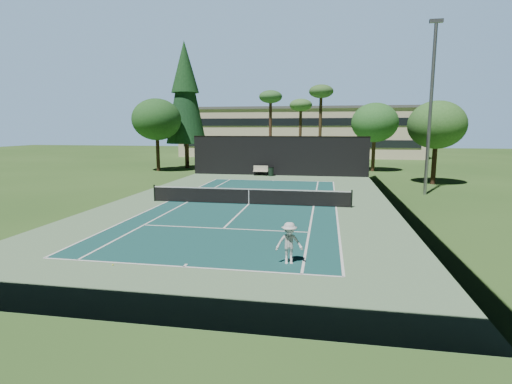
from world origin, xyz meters
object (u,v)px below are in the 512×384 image
at_px(tennis_ball_a, 113,265).
at_px(tennis_ball_c, 268,198).
at_px(tennis_net, 249,196).
at_px(park_bench, 261,170).
at_px(tennis_ball_d, 184,188).
at_px(trash_bin, 271,171).
at_px(tennis_ball_b, 212,197).
at_px(player, 289,243).

bearing_deg(tennis_ball_a, tennis_ball_c, 76.65).
bearing_deg(tennis_net, park_bench, 96.63).
bearing_deg(tennis_ball_d, tennis_ball_a, -77.56).
bearing_deg(tennis_net, tennis_ball_a, -101.76).
height_order(tennis_ball_a, tennis_ball_d, tennis_ball_d).
height_order(tennis_net, trash_bin, tennis_net).
bearing_deg(tennis_ball_b, tennis_net, -32.28).
relative_size(tennis_net, tennis_ball_a, 212.82).
bearing_deg(tennis_ball_c, tennis_net, -111.32).
bearing_deg(tennis_ball_a, park_bench, 88.51).
xyz_separation_m(player, park_bench, (-5.40, 26.40, -0.21)).
height_order(player, trash_bin, player).
bearing_deg(tennis_ball_c, park_bench, 101.59).
bearing_deg(tennis_ball_b, tennis_ball_c, 6.67).
height_order(player, tennis_ball_c, player).
xyz_separation_m(tennis_net, tennis_ball_c, (0.91, 2.32, -0.52)).
xyz_separation_m(tennis_ball_a, park_bench, (0.72, 27.72, 0.52)).
bearing_deg(tennis_ball_a, player, 12.14).
bearing_deg(player, park_bench, 91.27).
height_order(tennis_ball_c, trash_bin, trash_bin).
bearing_deg(player, tennis_ball_a, -178.15).
bearing_deg(trash_bin, tennis_net, -87.37).
relative_size(player, park_bench, 1.01).
bearing_deg(player, tennis_ball_d, 111.09).
distance_m(player, tennis_ball_d, 19.31).
relative_size(player, tennis_ball_d, 23.90).
xyz_separation_m(tennis_net, player, (3.59, -10.84, 0.20)).
distance_m(tennis_ball_a, tennis_ball_c, 14.88).
relative_size(player, trash_bin, 1.61).
xyz_separation_m(player, tennis_ball_a, (-6.12, -1.32, -0.73)).
bearing_deg(trash_bin, tennis_ball_b, -99.49).
bearing_deg(park_bench, tennis_ball_a, -91.49).
xyz_separation_m(tennis_ball_b, tennis_ball_c, (3.86, 0.45, 0.00)).
bearing_deg(trash_bin, tennis_ball_a, -93.80).
relative_size(tennis_net, trash_bin, 13.65).
distance_m(tennis_ball_c, tennis_ball_d, 8.07).
xyz_separation_m(player, tennis_ball_c, (-2.69, 13.16, -0.73)).
distance_m(tennis_net, player, 11.43).
bearing_deg(tennis_net, tennis_ball_d, 138.90).
bearing_deg(player, tennis_ball_c, 91.25).
height_order(tennis_ball_a, park_bench, park_bench).
height_order(tennis_ball_a, tennis_ball_b, tennis_ball_b).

